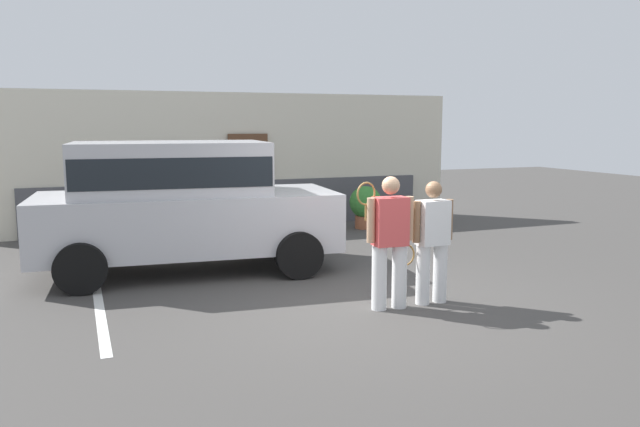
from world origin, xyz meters
name	(u,v)px	position (x,y,z in m)	size (l,w,h in m)	color
ground_plane	(362,306)	(0.00, 0.00, 0.00)	(40.00, 40.00, 0.00)	#423F3D
parking_stripe_0	(98,301)	(-3.15, 1.50, 0.00)	(0.12, 4.40, 0.01)	silver
house_frontage	(234,164)	(0.00, 6.75, 1.41)	(10.67, 0.40, 3.01)	beige
parked_suv	(181,200)	(-1.83, 2.77, 1.15)	(4.75, 2.48, 2.05)	#B7B7BC
tennis_player_man	(390,240)	(0.28, -0.21, 0.88)	(0.76, 0.28, 1.68)	white
tennis_player_woman	(432,241)	(0.90, -0.19, 0.83)	(0.86, 0.26, 1.60)	white
potted_plant_by_porch	(366,205)	(2.65, 5.43, 0.53)	(0.72, 0.72, 0.95)	#9E5638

